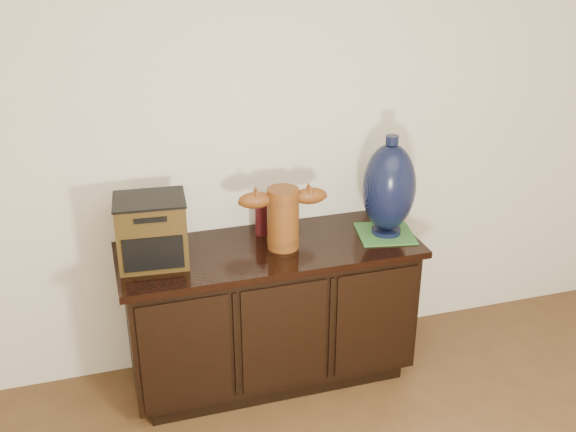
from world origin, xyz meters
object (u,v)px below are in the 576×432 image
object	(u,v)px
tv_radio	(152,231)
lamp_base	(389,188)
terracotta_vessel	(283,215)
spray_can	(261,217)
sideboard	(270,312)

from	to	relation	value
tv_radio	lamp_base	xyz separation A→B (m)	(1.15, -0.03, 0.09)
terracotta_vessel	tv_radio	bearing A→B (deg)	-177.34
terracotta_vessel	spray_can	world-z (taller)	terracotta_vessel
lamp_base	spray_can	bearing A→B (deg)	163.01
terracotta_vessel	spray_can	size ratio (longest dim) A/B	2.29
lamp_base	tv_radio	bearing A→B (deg)	178.28
terracotta_vessel	spray_can	distance (m)	0.20
lamp_base	terracotta_vessel	bearing A→B (deg)	179.02
sideboard	lamp_base	bearing A→B (deg)	-2.88
terracotta_vessel	lamp_base	world-z (taller)	lamp_base
tv_radio	lamp_base	size ratio (longest dim) A/B	0.67
sideboard	terracotta_vessel	world-z (taller)	terracotta_vessel
sideboard	terracotta_vessel	size ratio (longest dim) A/B	3.41
tv_radio	lamp_base	bearing A→B (deg)	3.06
terracotta_vessel	lamp_base	size ratio (longest dim) A/B	0.84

